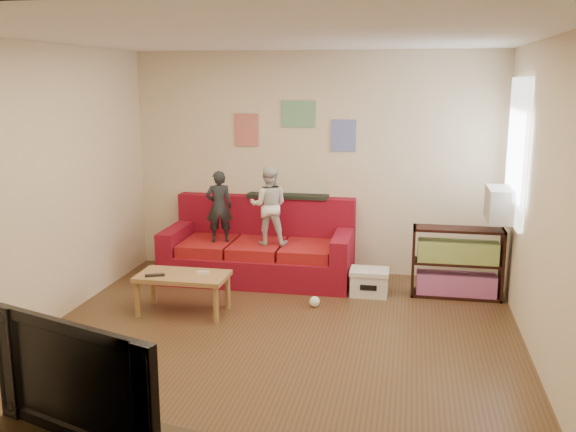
% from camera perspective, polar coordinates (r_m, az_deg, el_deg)
% --- Properties ---
extents(room_shell, '(4.52, 5.02, 2.72)m').
position_cam_1_polar(room_shell, '(5.44, -1.60, 1.37)').
color(room_shell, brown).
rests_on(room_shell, ground).
extents(sofa, '(2.22, 1.02, 0.98)m').
position_cam_1_polar(sofa, '(7.77, -2.48, -3.12)').
color(sofa, maroon).
rests_on(sofa, ground).
extents(child_a, '(0.36, 0.29, 0.85)m').
position_cam_1_polar(child_a, '(7.59, -6.15, 0.84)').
color(child_a, black).
rests_on(child_a, sofa).
extents(child_b, '(0.49, 0.40, 0.92)m').
position_cam_1_polar(child_b, '(7.43, -1.73, 0.94)').
color(child_b, silver).
rests_on(child_b, sofa).
extents(coffee_table, '(0.92, 0.50, 0.41)m').
position_cam_1_polar(coffee_table, '(6.67, -9.34, -5.60)').
color(coffee_table, '#AA7E4B').
rests_on(coffee_table, ground).
extents(remote, '(0.20, 0.12, 0.02)m').
position_cam_1_polar(remote, '(6.63, -11.75, -5.17)').
color(remote, black).
rests_on(remote, coffee_table).
extents(game_controller, '(0.13, 0.06, 0.03)m').
position_cam_1_polar(game_controller, '(6.63, -7.58, -5.00)').
color(game_controller, white).
rests_on(game_controller, coffee_table).
extents(bookshelf, '(0.97, 0.29, 0.78)m').
position_cam_1_polar(bookshelf, '(7.30, 14.77, -4.34)').
color(bookshelf, black).
rests_on(bookshelf, ground).
extents(window, '(0.04, 1.08, 1.48)m').
position_cam_1_polar(window, '(6.98, 19.68, 5.45)').
color(window, white).
rests_on(window, room_shell).
extents(ac_unit, '(0.28, 0.55, 0.35)m').
position_cam_1_polar(ac_unit, '(7.05, 18.40, 0.97)').
color(ac_unit, '#B7B2A3').
rests_on(ac_unit, window).
extents(artwork_left, '(0.30, 0.01, 0.40)m').
position_cam_1_polar(artwork_left, '(7.98, -3.73, 7.64)').
color(artwork_left, '#D87266').
rests_on(artwork_left, room_shell).
extents(artwork_center, '(0.42, 0.01, 0.32)m').
position_cam_1_polar(artwork_center, '(7.83, 0.92, 9.05)').
color(artwork_center, '#72B27F').
rests_on(artwork_center, room_shell).
extents(artwork_right, '(0.30, 0.01, 0.38)m').
position_cam_1_polar(artwork_right, '(7.77, 4.94, 7.14)').
color(artwork_right, '#727FCC').
rests_on(artwork_right, room_shell).
extents(file_box, '(0.43, 0.33, 0.30)m').
position_cam_1_polar(file_box, '(7.23, 7.24, -5.84)').
color(file_box, white).
rests_on(file_box, ground).
extents(television, '(1.14, 0.53, 0.67)m').
position_cam_1_polar(television, '(3.75, -17.22, -13.26)').
color(television, black).
rests_on(television, tv_stand).
extents(tissue, '(0.13, 0.13, 0.11)m').
position_cam_1_polar(tissue, '(6.85, 2.39, -7.62)').
color(tissue, white).
rests_on(tissue, ground).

